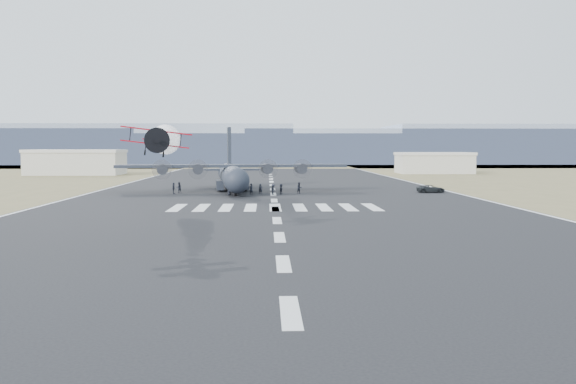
{
  "coord_description": "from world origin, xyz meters",
  "views": [
    {
      "loc": [
        -1.06,
        -28.44,
        7.44
      ],
      "look_at": [
        0.58,
        20.29,
        4.0
      ],
      "focal_mm": 40.0,
      "sensor_mm": 36.0,
      "label": 1
    }
  ],
  "objects": [
    {
      "name": "ground",
      "position": [
        0.0,
        0.0,
        0.0
      ],
      "size": [
        500.0,
        500.0,
        0.0
      ],
      "primitive_type": "plane",
      "color": "black",
      "rests_on": "ground"
    },
    {
      "name": "scrub_far",
      "position": [
        0.0,
        230.0,
        0.0
      ],
      "size": [
        500.0,
        80.0,
        0.0
      ],
      "primitive_type": "cube",
      "color": "olive",
      "rests_on": "ground"
    },
    {
      "name": "runway_markings",
      "position": [
        0.0,
        60.0,
        0.01
      ],
      "size": [
        60.0,
        260.0,
        0.01
      ],
      "primitive_type": null,
      "color": "silver",
      "rests_on": "ground"
    },
    {
      "name": "ridge_seg_c",
      "position": [
        -65.0,
        260.0,
        8.5
      ],
      "size": [
        150.0,
        50.0,
        17.0
      ],
      "primitive_type": "cube",
      "color": "#8593A9",
      "rests_on": "ground"
    },
    {
      "name": "ridge_seg_d",
      "position": [
        0.0,
        260.0,
        6.5
      ],
      "size": [
        150.0,
        50.0,
        13.0
      ],
      "primitive_type": "cube",
      "color": "#8593A9",
      "rests_on": "ground"
    },
    {
      "name": "ridge_seg_e",
      "position": [
        65.0,
        260.0,
        7.5
      ],
      "size": [
        150.0,
        50.0,
        15.0
      ],
      "primitive_type": "cube",
      "color": "#8593A9",
      "rests_on": "ground"
    },
    {
      "name": "ridge_seg_f",
      "position": [
        130.0,
        260.0,
        8.5
      ],
      "size": [
        150.0,
        50.0,
        17.0
      ],
      "primitive_type": "cube",
      "color": "#8593A9",
      "rests_on": "ground"
    },
    {
      "name": "hangar_left",
      "position": [
        -52.0,
        145.0,
        3.41
      ],
      "size": [
        24.5,
        14.5,
        6.7
      ],
      "color": "#B6B2A2",
      "rests_on": "ground"
    },
    {
      "name": "hangar_right",
      "position": [
        46.0,
        150.0,
        3.01
      ],
      "size": [
        20.5,
        12.5,
        5.9
      ],
      "color": "#B6B2A2",
      "rests_on": "ground"
    },
    {
      "name": "aerobatic_biplane",
      "position": [
        -10.11,
        23.98,
        8.04
      ],
      "size": [
        5.69,
        5.13,
        2.45
      ],
      "rotation": [
        0.0,
        0.12,
        0.12
      ],
      "color": "red"
    },
    {
      "name": "smoke_trail",
      "position": [
        -12.43,
        43.78,
        8.2
      ],
      "size": [
        4.65,
        23.83,
        3.56
      ],
      "rotation": [
        0.0,
        0.0,
        0.12
      ],
      "color": "white"
    },
    {
      "name": "transport_aircraft",
      "position": [
        -6.88,
        80.07,
        2.84
      ],
      "size": [
        38.21,
        31.39,
        11.02
      ],
      "rotation": [
        0.0,
        0.0,
        0.1
      ],
      "color": "#222534",
      "rests_on": "ground"
    },
    {
      "name": "support_vehicle",
      "position": [
        25.71,
        74.73,
        0.63
      ],
      "size": [
        4.62,
        2.35,
        1.25
      ],
      "primitive_type": "imported",
      "rotation": [
        0.0,
        0.0,
        1.63
      ],
      "color": "black",
      "rests_on": "ground"
    },
    {
      "name": "crew_a",
      "position": [
        -2.02,
        72.32,
        0.8
      ],
      "size": [
        0.65,
        0.56,
        1.6
      ],
      "primitive_type": "imported",
      "rotation": [
        0.0,
        0.0,
        0.15
      ],
      "color": "black",
      "rests_on": "ground"
    },
    {
      "name": "crew_b",
      "position": [
        -15.2,
        75.25,
        0.88
      ],
      "size": [
        1.0,
        0.88,
        1.76
      ],
      "primitive_type": "imported",
      "rotation": [
        0.0,
        0.0,
        3.65
      ],
      "color": "black",
      "rests_on": "ground"
    },
    {
      "name": "crew_c",
      "position": [
        -0.03,
        70.75,
        0.83
      ],
      "size": [
        0.95,
        1.18,
        1.66
      ],
      "primitive_type": "imported",
      "rotation": [
        0.0,
        0.0,
        2.07
      ],
      "color": "black",
      "rests_on": "ground"
    },
    {
      "name": "crew_d",
      "position": [
        -15.78,
        73.42,
        0.88
      ],
      "size": [
        0.83,
        1.15,
        1.77
      ],
      "primitive_type": "imported",
      "rotation": [
        0.0,
        0.0,
        1.89
      ],
      "color": "black",
      "rests_on": "ground"
    },
    {
      "name": "crew_e",
      "position": [
        -6.81,
        70.05,
        0.79
      ],
      "size": [
        0.76,
        0.9,
        1.58
      ],
      "primitive_type": "imported",
      "rotation": [
        0.0,
        0.0,
        4.27
      ],
      "color": "black",
      "rests_on": "ground"
    },
    {
      "name": "crew_f",
      "position": [
        1.24,
        71.99,
        0.82
      ],
      "size": [
        0.6,
        1.55,
        1.64
      ],
      "primitive_type": "imported",
      "rotation": [
        0.0,
        0.0,
        1.64
      ],
      "color": "black",
      "rests_on": "ground"
    },
    {
      "name": "crew_g",
      "position": [
        -3.46,
        71.14,
        0.88
      ],
      "size": [
        0.83,
        0.79,
        1.76
      ],
      "primitive_type": "imported",
      "rotation": [
        0.0,
        0.0,
        3.73
      ],
      "color": "black",
      "rests_on": "ground"
    },
    {
      "name": "crew_h",
      "position": [
        4.17,
        73.26,
        0.9
      ],
      "size": [
        1.02,
        0.85,
        1.79
      ],
      "primitive_type": "imported",
      "rotation": [
        0.0,
        0.0,
        0.42
      ],
      "color": "black",
      "rests_on": "ground"
    }
  ]
}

